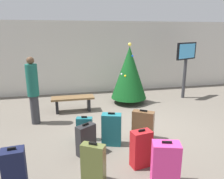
% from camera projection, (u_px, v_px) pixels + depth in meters
% --- Properties ---
extents(ground_plane, '(16.00, 16.00, 0.00)m').
position_uv_depth(ground_plane, '(137.00, 127.00, 5.86)').
color(ground_plane, '#665E54').
extents(back_wall, '(16.00, 0.20, 2.89)m').
position_uv_depth(back_wall, '(108.00, 57.00, 9.13)').
color(back_wall, beige).
rests_on(back_wall, ground_plane).
extents(holiday_tree, '(1.25, 1.25, 2.12)m').
position_uv_depth(holiday_tree, '(129.00, 73.00, 7.61)').
color(holiday_tree, '#4C3319').
rests_on(holiday_tree, ground_plane).
extents(flight_info_kiosk, '(1.01, 0.53, 2.10)m').
position_uv_depth(flight_info_kiosk, '(186.00, 59.00, 8.09)').
color(flight_info_kiosk, '#333338').
rests_on(flight_info_kiosk, ground_plane).
extents(waiting_bench, '(1.33, 0.44, 0.48)m').
position_uv_depth(waiting_bench, '(73.00, 101.00, 6.94)').
color(waiting_bench, brown).
rests_on(waiting_bench, ground_plane).
extents(traveller_0, '(0.40, 0.40, 1.85)m').
position_uv_depth(traveller_0, '(33.00, 89.00, 5.86)').
color(traveller_0, '#333338').
rests_on(traveller_0, ground_plane).
extents(suitcase_0, '(0.41, 0.28, 0.75)m').
position_uv_depth(suitcase_0, '(141.00, 149.00, 4.09)').
color(suitcase_0, '#B2191E').
rests_on(suitcase_0, ground_plane).
extents(suitcase_1, '(0.43, 0.35, 0.74)m').
position_uv_depth(suitcase_1, '(93.00, 164.00, 3.63)').
color(suitcase_1, '#59602D').
rests_on(suitcase_1, ground_plane).
extents(suitcase_2, '(0.51, 0.40, 0.79)m').
position_uv_depth(suitcase_2, '(165.00, 164.00, 3.59)').
color(suitcase_2, '#E5388C').
rests_on(suitcase_2, ground_plane).
extents(suitcase_3, '(0.53, 0.44, 0.72)m').
position_uv_depth(suitcase_3, '(143.00, 125.00, 5.17)').
color(suitcase_3, brown).
rests_on(suitcase_3, ground_plane).
extents(suitcase_4, '(0.44, 0.38, 0.68)m').
position_uv_depth(suitcase_4, '(86.00, 140.00, 4.50)').
color(suitcase_4, '#232326').
rests_on(suitcase_4, ground_plane).
extents(suitcase_5, '(0.37, 0.28, 0.79)m').
position_uv_depth(suitcase_5, '(15.00, 172.00, 3.39)').
color(suitcase_5, '#141938').
rests_on(suitcase_5, ground_plane).
extents(suitcase_6, '(0.40, 0.25, 0.60)m').
position_uv_depth(suitcase_6, '(85.00, 129.00, 5.10)').
color(suitcase_6, '#19606B').
rests_on(suitcase_6, ground_plane).
extents(suitcase_7, '(0.48, 0.35, 0.77)m').
position_uv_depth(suitcase_7, '(111.00, 129.00, 4.87)').
color(suitcase_7, '#19606B').
rests_on(suitcase_7, ground_plane).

